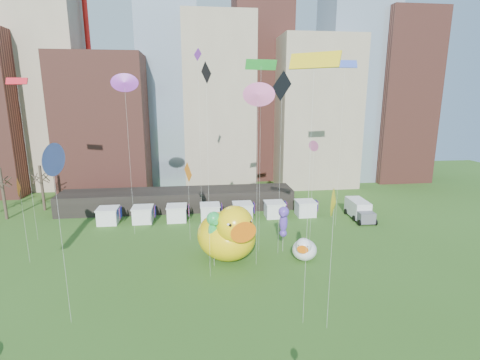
{
  "coord_description": "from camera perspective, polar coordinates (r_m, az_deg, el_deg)",
  "views": [
    {
      "loc": [
        -0.9,
        -16.64,
        18.28
      ],
      "look_at": [
        2.44,
        10.38,
        12.0
      ],
      "focal_mm": 27.0,
      "sensor_mm": 36.0,
      "label": 1
    }
  ],
  "objects": [
    {
      "name": "skyline",
      "position": [
        77.83,
        -4.9,
        15.26
      ],
      "size": [
        101.0,
        23.0,
        68.0
      ],
      "color": "brown",
      "rests_on": "ground"
    },
    {
      "name": "pavilion",
      "position": [
        61.04,
        -9.7,
        -3.07
      ],
      "size": [
        38.0,
        6.0,
        3.2
      ],
      "primitive_type": "cube",
      "color": "black",
      "rests_on": "ground"
    },
    {
      "name": "vendor_tents",
      "position": [
        55.4,
        -4.74,
        -5.12
      ],
      "size": [
        33.24,
        2.8,
        2.4
      ],
      "color": "white",
      "rests_on": "ground"
    },
    {
      "name": "bare_trees",
      "position": [
        65.8,
        -33.25,
        -1.71
      ],
      "size": [
        8.44,
        6.44,
        8.5
      ],
      "color": "#382B21",
      "rests_on": "ground"
    },
    {
      "name": "big_duck",
      "position": [
        41.39,
        -1.9,
        -8.42
      ],
      "size": [
        8.58,
        9.84,
        6.93
      ],
      "rotation": [
        0.0,
        0.0,
        0.31
      ],
      "color": "yellow",
      "rests_on": "ground"
    },
    {
      "name": "small_duck",
      "position": [
        42.52,
        10.12,
        -10.68
      ],
      "size": [
        3.89,
        4.25,
        2.96
      ],
      "rotation": [
        0.0,
        0.0,
        -0.41
      ],
      "color": "white",
      "rests_on": "ground"
    },
    {
      "name": "seahorse_green",
      "position": [
        39.39,
        -4.19,
        -7.62
      ],
      "size": [
        1.71,
        2.05,
        6.33
      ],
      "rotation": [
        0.0,
        0.0,
        0.13
      ],
      "color": "silver",
      "rests_on": "ground"
    },
    {
      "name": "seahorse_purple",
      "position": [
        43.37,
        6.92,
        -6.17
      ],
      "size": [
        1.61,
        1.82,
        5.69
      ],
      "rotation": [
        0.0,
        0.0,
        -0.33
      ],
      "color": "silver",
      "rests_on": "ground"
    },
    {
      "name": "box_truck",
      "position": [
        58.47,
        18.3,
        -4.45
      ],
      "size": [
        2.87,
        6.6,
        2.77
      ],
      "rotation": [
        0.0,
        0.0,
        -0.04
      ],
      "color": "silver",
      "rests_on": "ground"
    },
    {
      "name": "kite_0",
      "position": [
        51.4,
        -31.78,
        12.92
      ],
      "size": [
        2.62,
        0.81,
        20.51
      ],
      "color": "silver",
      "rests_on": "ground"
    },
    {
      "name": "kite_1",
      "position": [
        37.22,
        2.86,
        13.31
      ],
      "size": [
        2.15,
        1.58,
        19.72
      ],
      "color": "silver",
      "rests_on": "ground"
    },
    {
      "name": "kite_2",
      "position": [
        34.6,
        -5.35,
        15.16
      ],
      "size": [
        0.87,
        1.82,
        21.46
      ],
      "color": "silver",
      "rests_on": "ground"
    },
    {
      "name": "kite_3",
      "position": [
        40.99,
        3.35,
        17.56
      ],
      "size": [
        3.57,
        1.16,
        22.23
      ],
      "color": "silver",
      "rests_on": "ground"
    },
    {
      "name": "kite_4",
      "position": [
        27.11,
        11.68,
        17.81
      ],
      "size": [
        3.16,
        2.79,
        21.35
      ],
      "color": "silver",
      "rests_on": "ground"
    },
    {
      "name": "kite_5",
      "position": [
        51.7,
        16.3,
        17.02
      ],
      "size": [
        3.32,
        0.67,
        23.03
      ],
      "color": "silver",
      "rests_on": "ground"
    },
    {
      "name": "kite_6",
      "position": [
        45.75,
        -8.21,
        1.1
      ],
      "size": [
        1.01,
        2.28,
        10.32
      ],
      "color": "silver",
      "rests_on": "ground"
    },
    {
      "name": "kite_7",
      "position": [
        48.55,
        -17.81,
        14.4
      ],
      "size": [
        2.27,
        0.29,
        21.16
      ],
      "color": "silver",
      "rests_on": "ground"
    },
    {
      "name": "kite_9",
      "position": [
        43.85,
        11.62,
        5.2
      ],
      "size": [
        0.55,
        1.26,
        13.26
      ],
      "color": "silver",
      "rests_on": "ground"
    },
    {
      "name": "kite_10",
      "position": [
        40.39,
        6.65,
        14.13
      ],
      "size": [
        2.6,
        1.95,
        21.07
      ],
      "color": "silver",
      "rests_on": "ground"
    },
    {
      "name": "kite_12",
      "position": [
        27.83,
        14.69,
        -3.44
      ],
      "size": [
        1.14,
        1.95,
        11.65
      ],
      "color": "silver",
      "rests_on": "ground"
    },
    {
      "name": "kite_13",
      "position": [
        30.42,
        -27.57,
        2.87
      ],
      "size": [
        0.53,
        2.49,
        14.96
      ],
      "color": "silver",
      "rests_on": "ground"
    },
    {
      "name": "kite_14",
      "position": [
        45.55,
        -31.5,
        -1.02
      ],
      "size": [
        0.97,
        1.95,
        9.77
      ],
      "color": "silver",
      "rests_on": "ground"
    },
    {
      "name": "kite_15",
      "position": [
        46.54,
        -6.63,
        17.06
      ],
      "size": [
        0.97,
        1.25,
        24.12
      ],
      "color": "silver",
      "rests_on": "ground"
    }
  ]
}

